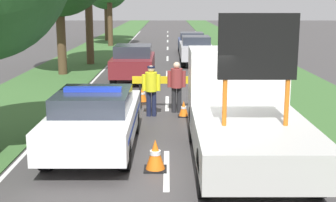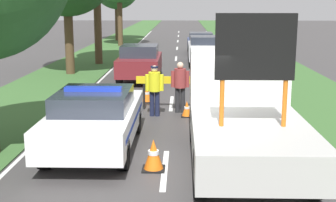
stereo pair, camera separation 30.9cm
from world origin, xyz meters
name	(u,v)px [view 1 (the left image)]	position (x,y,z in m)	size (l,w,h in m)	color
ground_plane	(167,165)	(0.00, 0.00, 0.00)	(160.00, 160.00, 0.00)	#3D3A3A
lane_markings	(168,65)	(0.00, 16.23, 0.00)	(6.73, 61.75, 0.01)	silver
grass_verge_left	(86,57)	(-5.25, 20.00, 0.01)	(3.68, 120.00, 0.03)	#38602D
grass_verge_right	(251,57)	(5.25, 20.00, 0.01)	(3.68, 120.00, 0.03)	#38602D
police_car	(95,118)	(-1.71, 1.12, 0.76)	(1.90, 4.66, 1.54)	white
work_truck	(244,109)	(1.71, 0.53, 1.13)	(2.28, 5.30, 3.27)	white
road_barrier	(171,82)	(0.13, 5.40, 0.90)	(2.52, 0.08, 1.10)	black
police_officer	(152,86)	(-0.48, 4.46, 0.94)	(0.57, 0.36, 1.58)	#191E38
pedestrian_civilian	(177,83)	(0.30, 4.96, 0.95)	(0.58, 0.37, 1.63)	#232326
traffic_cone_near_police	(156,155)	(-0.24, -0.28, 0.33)	(0.48, 0.48, 0.66)	black
traffic_cone_centre_front	(184,109)	(0.51, 4.39, 0.24)	(0.35, 0.35, 0.49)	black
traffic_cone_near_truck	(134,100)	(-1.14, 5.69, 0.26)	(0.38, 0.38, 0.53)	black
traffic_cone_behind_barrier	(143,95)	(-0.88, 6.51, 0.27)	(0.40, 0.40, 0.55)	black
queued_car_wagon_maroon	(134,62)	(-1.51, 11.03, 0.83)	(1.78, 3.95, 1.61)	maroon
queued_car_sedan_silver	(196,49)	(1.59, 16.86, 0.85)	(1.72, 4.62, 1.59)	#B2B2B7
queued_car_hatch_blue	(192,42)	(1.64, 22.52, 0.75)	(1.76, 4.43, 1.43)	navy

